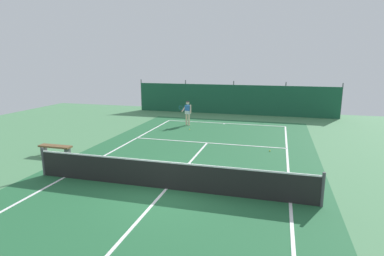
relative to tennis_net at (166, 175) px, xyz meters
name	(u,v)px	position (x,y,z in m)	size (l,w,h in m)	color
ground_plane	(166,189)	(0.00, 0.00, -0.51)	(36.00, 36.00, 0.00)	#4C8456
court_surface	(166,189)	(0.00, 0.00, -0.51)	(11.02, 26.60, 0.01)	#236038
tennis_net	(166,175)	(0.00, 0.00, 0.00)	(10.12, 0.10, 1.10)	black
back_fence	(234,105)	(0.00, 16.41, 0.16)	(16.30, 0.98, 2.70)	#195138
tennis_player	(187,111)	(-2.33, 10.63, 0.45)	(0.81, 0.68, 1.64)	beige
tennis_ball_near_player	(270,151)	(3.30, 5.65, -0.48)	(0.07, 0.07, 0.07)	#CCDB33
tennis_ball_midcourt	(190,129)	(-1.80, 9.25, -0.48)	(0.07, 0.07, 0.07)	#CCDB33
parked_car	(226,99)	(-1.04, 18.74, 0.33)	(2.42, 4.39, 1.68)	maroon
courtside_bench	(55,148)	(-6.31, 2.29, -0.14)	(1.60, 0.40, 0.49)	brown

